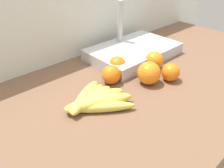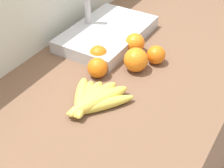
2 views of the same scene
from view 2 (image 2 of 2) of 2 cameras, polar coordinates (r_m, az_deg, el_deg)
wall_back at (r=1.45m, az=-11.91°, el=-4.44°), size 2.09×0.06×1.30m
banana_bunch at (r=0.99m, az=-3.47°, el=-2.68°), size 0.21×0.21×0.04m
orange_far_right at (r=1.16m, az=-2.34°, el=5.00°), size 0.07×0.07×0.07m
orange_right at (r=1.12m, az=4.09°, el=4.15°), size 0.08×0.08×0.08m
orange_center at (r=1.22m, az=3.92°, el=7.00°), size 0.07×0.07×0.07m
orange_back_left at (r=1.09m, az=-2.49°, el=2.78°), size 0.07×0.07×0.07m
orange_front at (r=1.17m, az=7.53°, el=4.96°), size 0.07×0.07×0.07m
sink_basin at (r=1.30m, az=-0.89°, el=8.70°), size 0.39×0.25×0.23m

